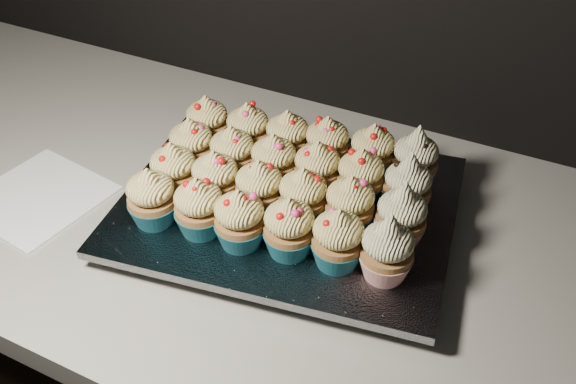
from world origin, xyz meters
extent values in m
cube|color=beige|center=(0.00, 1.70, 0.88)|extent=(2.44, 0.64, 0.04)
cube|color=white|center=(-0.58, 1.59, 0.90)|extent=(0.19, 0.19, 0.00)
cube|color=black|center=(-0.24, 1.70, 0.91)|extent=(0.44, 0.36, 0.02)
cube|color=silver|center=(-0.24, 1.70, 0.93)|extent=(0.48, 0.40, 0.01)
cone|color=#175F6D|center=(-0.38, 1.59, 0.95)|extent=(0.06, 0.06, 0.03)
ellipsoid|color=#FFE080|center=(-0.38, 1.59, 0.99)|extent=(0.06, 0.06, 0.04)
cone|color=#FFE080|center=(-0.38, 1.59, 1.01)|extent=(0.03, 0.03, 0.02)
cone|color=#175F6D|center=(-0.31, 1.60, 0.95)|extent=(0.06, 0.06, 0.03)
ellipsoid|color=#FFE080|center=(-0.31, 1.60, 0.99)|extent=(0.06, 0.06, 0.04)
cone|color=#FFE080|center=(-0.31, 1.60, 1.01)|extent=(0.03, 0.03, 0.02)
cone|color=#175F6D|center=(-0.26, 1.60, 0.95)|extent=(0.06, 0.06, 0.03)
ellipsoid|color=#FFE080|center=(-0.26, 1.60, 0.99)|extent=(0.06, 0.06, 0.04)
cone|color=#FFE080|center=(-0.26, 1.60, 1.01)|extent=(0.03, 0.03, 0.02)
cone|color=#175F6D|center=(-0.20, 1.62, 0.95)|extent=(0.06, 0.06, 0.03)
ellipsoid|color=#FFE080|center=(-0.20, 1.62, 0.99)|extent=(0.06, 0.06, 0.04)
cone|color=#FFE080|center=(-0.20, 1.62, 1.01)|extent=(0.03, 0.03, 0.02)
cone|color=#175F6D|center=(-0.14, 1.62, 0.95)|extent=(0.06, 0.06, 0.03)
ellipsoid|color=#FFE080|center=(-0.14, 1.62, 0.99)|extent=(0.06, 0.06, 0.04)
cone|color=#FFE080|center=(-0.14, 1.62, 1.01)|extent=(0.03, 0.03, 0.02)
cone|color=#AB2317|center=(-0.08, 1.63, 0.95)|extent=(0.06, 0.06, 0.03)
ellipsoid|color=beige|center=(-0.08, 1.63, 0.99)|extent=(0.06, 0.06, 0.04)
cone|color=beige|center=(-0.08, 1.63, 1.02)|extent=(0.03, 0.03, 0.03)
cone|color=#175F6D|center=(-0.38, 1.65, 0.95)|extent=(0.06, 0.06, 0.03)
ellipsoid|color=#FFE080|center=(-0.38, 1.65, 0.99)|extent=(0.06, 0.06, 0.04)
cone|color=#FFE080|center=(-0.38, 1.65, 1.01)|extent=(0.03, 0.03, 0.02)
cone|color=#175F6D|center=(-0.32, 1.66, 0.95)|extent=(0.06, 0.06, 0.03)
ellipsoid|color=#FFE080|center=(-0.32, 1.66, 0.99)|extent=(0.06, 0.06, 0.04)
cone|color=#FFE080|center=(-0.32, 1.66, 1.01)|extent=(0.03, 0.03, 0.02)
cone|color=#175F6D|center=(-0.26, 1.67, 0.95)|extent=(0.06, 0.06, 0.03)
ellipsoid|color=#FFE080|center=(-0.26, 1.67, 0.99)|extent=(0.06, 0.06, 0.04)
cone|color=#FFE080|center=(-0.26, 1.67, 1.01)|extent=(0.03, 0.03, 0.02)
cone|color=#175F6D|center=(-0.21, 1.68, 0.95)|extent=(0.06, 0.06, 0.03)
ellipsoid|color=#FFE080|center=(-0.21, 1.68, 0.99)|extent=(0.06, 0.06, 0.04)
cone|color=#FFE080|center=(-0.21, 1.68, 1.01)|extent=(0.03, 0.03, 0.02)
cone|color=#175F6D|center=(-0.15, 1.69, 0.95)|extent=(0.06, 0.06, 0.03)
ellipsoid|color=#FFE080|center=(-0.15, 1.69, 0.99)|extent=(0.06, 0.06, 0.04)
cone|color=#FFE080|center=(-0.15, 1.69, 1.01)|extent=(0.03, 0.03, 0.02)
cone|color=#AB2317|center=(-0.08, 1.69, 0.95)|extent=(0.06, 0.06, 0.03)
ellipsoid|color=beige|center=(-0.08, 1.69, 0.99)|extent=(0.06, 0.06, 0.04)
cone|color=beige|center=(-0.08, 1.69, 1.02)|extent=(0.03, 0.03, 0.03)
cone|color=#175F6D|center=(-0.39, 1.71, 0.95)|extent=(0.06, 0.06, 0.03)
ellipsoid|color=#FFE080|center=(-0.39, 1.71, 0.99)|extent=(0.06, 0.06, 0.04)
cone|color=#FFE080|center=(-0.39, 1.71, 1.01)|extent=(0.03, 0.03, 0.02)
cone|color=#175F6D|center=(-0.33, 1.72, 0.95)|extent=(0.06, 0.06, 0.03)
ellipsoid|color=#FFE080|center=(-0.33, 1.72, 0.99)|extent=(0.06, 0.06, 0.04)
cone|color=#FFE080|center=(-0.33, 1.72, 1.01)|extent=(0.03, 0.03, 0.02)
cone|color=#175F6D|center=(-0.27, 1.73, 0.95)|extent=(0.06, 0.06, 0.03)
ellipsoid|color=#FFE080|center=(-0.27, 1.73, 0.99)|extent=(0.06, 0.06, 0.04)
cone|color=#FFE080|center=(-0.27, 1.73, 1.01)|extent=(0.03, 0.03, 0.02)
cone|color=#175F6D|center=(-0.21, 1.74, 0.95)|extent=(0.06, 0.06, 0.03)
ellipsoid|color=#FFE080|center=(-0.21, 1.74, 0.99)|extent=(0.06, 0.06, 0.04)
cone|color=#FFE080|center=(-0.21, 1.74, 1.01)|extent=(0.03, 0.03, 0.02)
cone|color=#175F6D|center=(-0.16, 1.75, 0.95)|extent=(0.06, 0.06, 0.03)
ellipsoid|color=#FFE080|center=(-0.16, 1.75, 0.99)|extent=(0.06, 0.06, 0.04)
cone|color=#FFE080|center=(-0.16, 1.75, 1.01)|extent=(0.03, 0.03, 0.02)
cone|color=#AB2317|center=(-0.10, 1.75, 0.95)|extent=(0.06, 0.06, 0.03)
ellipsoid|color=beige|center=(-0.10, 1.75, 0.99)|extent=(0.06, 0.06, 0.04)
cone|color=beige|center=(-0.10, 1.75, 1.02)|extent=(0.03, 0.03, 0.03)
cone|color=#175F6D|center=(-0.40, 1.77, 0.95)|extent=(0.06, 0.06, 0.03)
ellipsoid|color=#FFE080|center=(-0.40, 1.77, 0.99)|extent=(0.06, 0.06, 0.04)
cone|color=#FFE080|center=(-0.40, 1.77, 1.01)|extent=(0.03, 0.03, 0.02)
cone|color=#175F6D|center=(-0.34, 1.78, 0.95)|extent=(0.06, 0.06, 0.03)
ellipsoid|color=#FFE080|center=(-0.34, 1.78, 0.99)|extent=(0.06, 0.06, 0.04)
cone|color=#FFE080|center=(-0.34, 1.78, 1.01)|extent=(0.03, 0.03, 0.02)
cone|color=#175F6D|center=(-0.28, 1.79, 0.95)|extent=(0.06, 0.06, 0.03)
ellipsoid|color=#FFE080|center=(-0.28, 1.79, 0.99)|extent=(0.06, 0.06, 0.04)
cone|color=#FFE080|center=(-0.28, 1.79, 1.01)|extent=(0.03, 0.03, 0.02)
cone|color=#175F6D|center=(-0.23, 1.80, 0.95)|extent=(0.06, 0.06, 0.03)
ellipsoid|color=#FFE080|center=(-0.23, 1.80, 0.99)|extent=(0.06, 0.06, 0.04)
cone|color=#FFE080|center=(-0.23, 1.80, 1.01)|extent=(0.03, 0.03, 0.02)
cone|color=#175F6D|center=(-0.16, 1.81, 0.95)|extent=(0.06, 0.06, 0.03)
ellipsoid|color=#FFE080|center=(-0.16, 1.81, 0.99)|extent=(0.06, 0.06, 0.04)
cone|color=#FFE080|center=(-0.16, 1.81, 1.01)|extent=(0.03, 0.03, 0.02)
cone|color=#AB2317|center=(-0.10, 1.81, 0.95)|extent=(0.06, 0.06, 0.03)
ellipsoid|color=beige|center=(-0.10, 1.81, 0.99)|extent=(0.06, 0.06, 0.04)
cone|color=beige|center=(-0.10, 1.81, 1.02)|extent=(0.03, 0.03, 0.03)
camera|label=1|loc=(0.05, 1.11, 1.49)|focal=40.00mm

